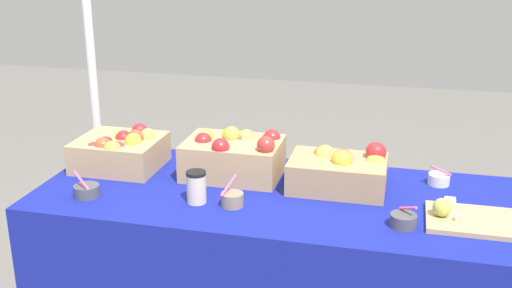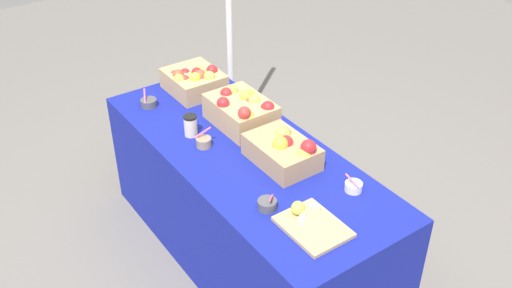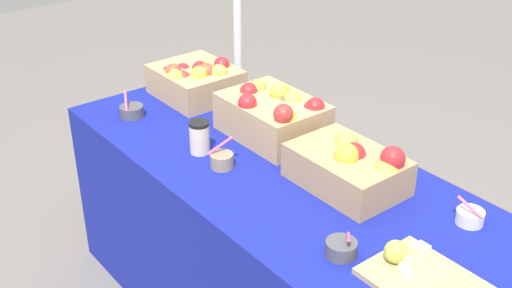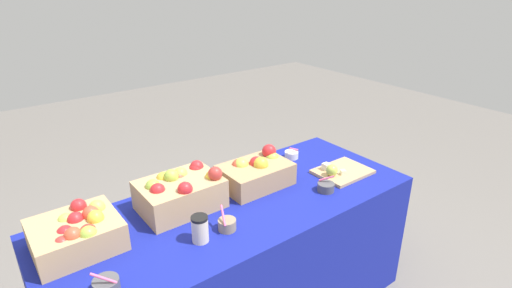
{
  "view_description": "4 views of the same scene",
  "coord_description": "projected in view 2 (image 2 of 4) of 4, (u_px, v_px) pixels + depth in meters",
  "views": [
    {
      "loc": [
        0.42,
        -2.17,
        1.69
      ],
      "look_at": [
        -0.1,
        -0.03,
        0.94
      ],
      "focal_mm": 43.91,
      "sensor_mm": 36.0,
      "label": 1
    },
    {
      "loc": [
        2.11,
        -1.41,
        2.47
      ],
      "look_at": [
        0.08,
        0.01,
        0.82
      ],
      "focal_mm": 40.81,
      "sensor_mm": 36.0,
      "label": 2
    },
    {
      "loc": [
        1.45,
        -1.27,
        1.88
      ],
      "look_at": [
        -0.14,
        -0.02,
        0.79
      ],
      "focal_mm": 45.45,
      "sensor_mm": 36.0,
      "label": 3
    },
    {
      "loc": [
        -0.97,
        -1.45,
        1.81
      ],
      "look_at": [
        0.18,
        0.07,
        0.99
      ],
      "focal_mm": 28.29,
      "sensor_mm": 36.0,
      "label": 4
    }
  ],
  "objects": [
    {
      "name": "tent_pole",
      "position": [
        229.0,
        15.0,
        3.97
      ],
      "size": [
        0.04,
        0.04,
        2.01
      ],
      "primitive_type": "cylinder",
      "color": "white",
      "rests_on": "ground_plane"
    },
    {
      "name": "table",
      "position": [
        246.0,
        205.0,
        3.28
      ],
      "size": [
        1.9,
        0.76,
        0.74
      ],
      "primitive_type": "cube",
      "color": "navy",
      "rests_on": "ground_plane"
    },
    {
      "name": "sample_bowl_near",
      "position": [
        149.0,
        103.0,
        3.45
      ],
      "size": [
        0.1,
        0.1,
        0.1
      ],
      "color": "#4C4C51",
      "rests_on": "table"
    },
    {
      "name": "sample_bowl_far",
      "position": [
        204.0,
        142.0,
        3.09
      ],
      "size": [
        0.08,
        0.09,
        0.11
      ],
      "color": "gray",
      "rests_on": "table"
    },
    {
      "name": "cutting_board_front",
      "position": [
        310.0,
        223.0,
        2.57
      ],
      "size": [
        0.3,
        0.24,
        0.08
      ],
      "color": "tan",
      "rests_on": "table"
    },
    {
      "name": "sample_bowl_mid",
      "position": [
        353.0,
        186.0,
        2.77
      ],
      "size": [
        0.09,
        0.08,
        0.09
      ],
      "color": "silver",
      "rests_on": "table"
    },
    {
      "name": "apple_crate_right",
      "position": [
        284.0,
        150.0,
        2.94
      ],
      "size": [
        0.37,
        0.25,
        0.18
      ],
      "color": "tan",
      "rests_on": "table"
    },
    {
      "name": "ground_plane",
      "position": [
        246.0,
        252.0,
        3.48
      ],
      "size": [
        10.0,
        10.0,
        0.0
      ],
      "primitive_type": "plane",
      "color": "slate"
    },
    {
      "name": "sample_bowl_extra",
      "position": [
        267.0,
        204.0,
        2.66
      ],
      "size": [
        0.09,
        0.09,
        0.09
      ],
      "color": "#4C4C51",
      "rests_on": "table"
    },
    {
      "name": "coffee_cup",
      "position": [
        191.0,
        125.0,
        3.16
      ],
      "size": [
        0.07,
        0.07,
        0.12
      ],
      "color": "beige",
      "rests_on": "table"
    },
    {
      "name": "apple_crate_middle",
      "position": [
        242.0,
        110.0,
        3.24
      ],
      "size": [
        0.39,
        0.28,
        0.21
      ],
      "color": "tan",
      "rests_on": "table"
    },
    {
      "name": "apple_crate_left",
      "position": [
        194.0,
        80.0,
        3.57
      ],
      "size": [
        0.34,
        0.3,
        0.17
      ],
      "color": "tan",
      "rests_on": "table"
    }
  ]
}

